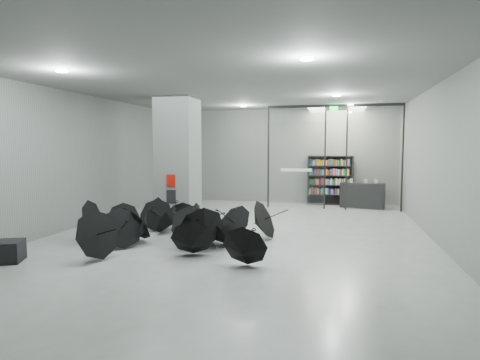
% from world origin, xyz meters
% --- Properties ---
extents(room, '(14.00, 14.02, 4.01)m').
position_xyz_m(room, '(0.00, 0.00, 2.84)').
color(room, gray).
rests_on(room, ground).
extents(column, '(1.20, 1.20, 4.00)m').
position_xyz_m(column, '(-2.50, 2.00, 2.00)').
color(column, slate).
rests_on(column, ground).
extents(fire_cabinet, '(0.28, 0.04, 0.38)m').
position_xyz_m(fire_cabinet, '(-2.50, 1.38, 1.35)').
color(fire_cabinet, '#A50A07').
rests_on(fire_cabinet, column).
extents(info_panel, '(0.30, 0.03, 0.42)m').
position_xyz_m(info_panel, '(-2.50, 1.38, 0.85)').
color(info_panel, black).
rests_on(info_panel, column).
extents(exit_sign, '(0.30, 0.06, 0.15)m').
position_xyz_m(exit_sign, '(2.40, 5.30, 3.82)').
color(exit_sign, '#0CE533').
rests_on(exit_sign, room).
extents(glass_partition, '(5.06, 0.08, 4.00)m').
position_xyz_m(glass_partition, '(2.39, 5.50, 2.18)').
color(glass_partition, silver).
rests_on(glass_partition, ground).
extents(bookshelf, '(1.87, 0.51, 2.03)m').
position_xyz_m(bookshelf, '(2.28, 6.75, 1.02)').
color(bookshelf, black).
rests_on(bookshelf, ground).
extents(shop_counter, '(1.74, 0.96, 0.99)m').
position_xyz_m(shop_counter, '(3.55, 6.16, 0.49)').
color(shop_counter, black).
rests_on(shop_counter, ground).
extents(umbrella_cluster, '(5.39, 4.71, 1.28)m').
position_xyz_m(umbrella_cluster, '(-1.38, -0.99, 0.30)').
color(umbrella_cluster, black).
rests_on(umbrella_cluster, ground).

